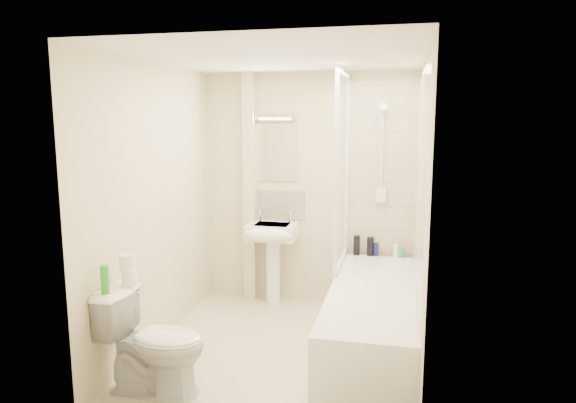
# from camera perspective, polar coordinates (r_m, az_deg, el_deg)

# --- Properties ---
(floor) EXTENTS (2.50, 2.50, 0.00)m
(floor) POSITION_cam_1_polar(r_m,az_deg,el_deg) (4.52, -0.76, -16.09)
(floor) COLOR beige
(floor) RESTS_ON ground
(wall_back) EXTENTS (2.20, 0.02, 2.40)m
(wall_back) POSITION_cam_1_polar(r_m,az_deg,el_deg) (5.36, 2.29, 1.35)
(wall_back) COLOR beige
(wall_back) RESTS_ON ground
(wall_left) EXTENTS (0.02, 2.50, 2.40)m
(wall_left) POSITION_cam_1_polar(r_m,az_deg,el_deg) (4.53, -14.45, -0.39)
(wall_left) COLOR beige
(wall_left) RESTS_ON ground
(wall_right) EXTENTS (0.02, 2.50, 2.40)m
(wall_right) POSITION_cam_1_polar(r_m,az_deg,el_deg) (4.05, 14.54, -1.53)
(wall_right) COLOR beige
(wall_right) RESTS_ON ground
(ceiling) EXTENTS (2.20, 2.50, 0.02)m
(ceiling) POSITION_cam_1_polar(r_m,az_deg,el_deg) (4.11, -0.84, 15.72)
(ceiling) COLOR white
(ceiling) RESTS_ON wall_back
(tile_back) EXTENTS (0.70, 0.01, 1.75)m
(tile_back) POSITION_cam_1_polar(r_m,az_deg,el_deg) (5.24, 10.39, 3.51)
(tile_back) COLOR beige
(tile_back) RESTS_ON wall_back
(tile_right) EXTENTS (0.01, 2.10, 1.75)m
(tile_right) POSITION_cam_1_polar(r_m,az_deg,el_deg) (4.13, 14.45, 1.84)
(tile_right) COLOR beige
(tile_right) RESTS_ON wall_right
(pipe_boxing) EXTENTS (0.12, 0.12, 2.40)m
(pipe_boxing) POSITION_cam_1_polar(r_m,az_deg,el_deg) (5.45, -4.25, 1.46)
(pipe_boxing) COLOR beige
(pipe_boxing) RESTS_ON ground
(splashback) EXTENTS (0.60, 0.02, 0.30)m
(splashback) POSITION_cam_1_polar(r_m,az_deg,el_deg) (5.45, -1.28, -0.32)
(splashback) COLOR beige
(splashback) RESTS_ON wall_back
(mirror) EXTENTS (0.46, 0.01, 0.60)m
(mirror) POSITION_cam_1_polar(r_m,az_deg,el_deg) (5.38, -1.30, 5.46)
(mirror) COLOR white
(mirror) RESTS_ON wall_back
(strip_light) EXTENTS (0.42, 0.07, 0.07)m
(strip_light) POSITION_cam_1_polar(r_m,az_deg,el_deg) (5.35, -1.38, 9.40)
(strip_light) COLOR silver
(strip_light) RESTS_ON wall_back
(bathtub) EXTENTS (0.70, 2.10, 0.55)m
(bathtub) POSITION_cam_1_polar(r_m,az_deg,el_deg) (4.42, 9.34, -12.77)
(bathtub) COLOR white
(bathtub) RESTS_ON ground
(shower_screen) EXTENTS (0.04, 0.92, 1.80)m
(shower_screen) POSITION_cam_1_polar(r_m,az_deg,el_deg) (4.83, 6.03, 3.42)
(shower_screen) COLOR white
(shower_screen) RESTS_ON bathtub
(shower_fixture) EXTENTS (0.10, 0.16, 0.99)m
(shower_fixture) POSITION_cam_1_polar(r_m,az_deg,el_deg) (5.19, 10.39, 4.79)
(shower_fixture) COLOR white
(shower_fixture) RESTS_ON wall_back
(pedestal_sink) EXTENTS (0.51, 0.47, 0.97)m
(pedestal_sink) POSITION_cam_1_polar(r_m,az_deg,el_deg) (5.31, -1.85, -4.41)
(pedestal_sink) COLOR white
(pedestal_sink) RESTS_ON ground
(bottle_black_a) EXTENTS (0.07, 0.07, 0.20)m
(bottle_black_a) POSITION_cam_1_polar(r_m,az_deg,el_deg) (5.31, 7.62, -4.84)
(bottle_black_a) COLOR black
(bottle_black_a) RESTS_ON bathtub
(bottle_black_b) EXTENTS (0.07, 0.07, 0.19)m
(bottle_black_b) POSITION_cam_1_polar(r_m,az_deg,el_deg) (5.31, 9.12, -4.95)
(bottle_black_b) COLOR black
(bottle_black_b) RESTS_ON bathtub
(bottle_blue) EXTENTS (0.05, 0.05, 0.13)m
(bottle_blue) POSITION_cam_1_polar(r_m,az_deg,el_deg) (5.31, 9.74, -5.29)
(bottle_blue) COLOR #131456
(bottle_blue) RESTS_ON bathtub
(bottle_white_b) EXTENTS (0.06, 0.06, 0.14)m
(bottle_white_b) POSITION_cam_1_polar(r_m,az_deg,el_deg) (5.30, 11.91, -5.34)
(bottle_white_b) COLOR white
(bottle_white_b) RESTS_ON bathtub
(bottle_green) EXTENTS (0.07, 0.07, 0.09)m
(bottle_green) POSITION_cam_1_polar(r_m,az_deg,el_deg) (5.31, 12.49, -5.60)
(bottle_green) COLOR green
(bottle_green) RESTS_ON bathtub
(toilet) EXTENTS (0.45, 0.75, 0.75)m
(toilet) POSITION_cam_1_polar(r_m,az_deg,el_deg) (3.87, -14.63, -14.84)
(toilet) COLOR white
(toilet) RESTS_ON ground
(toilet_roll_lower) EXTENTS (0.11, 0.11, 0.11)m
(toilet_roll_lower) POSITION_cam_1_polar(r_m,az_deg,el_deg) (3.90, -17.20, -8.05)
(toilet_roll_lower) COLOR white
(toilet_roll_lower) RESTS_ON toilet
(toilet_roll_upper) EXTENTS (0.11, 0.11, 0.11)m
(toilet_roll_upper) POSITION_cam_1_polar(r_m,az_deg,el_deg) (3.88, -17.39, -6.42)
(toilet_roll_upper) COLOR white
(toilet_roll_upper) RESTS_ON toilet_roll_lower
(green_bottle) EXTENTS (0.06, 0.06, 0.20)m
(green_bottle) POSITION_cam_1_polar(r_m,az_deg,el_deg) (3.74, -19.68, -8.19)
(green_bottle) COLOR green
(green_bottle) RESTS_ON toilet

